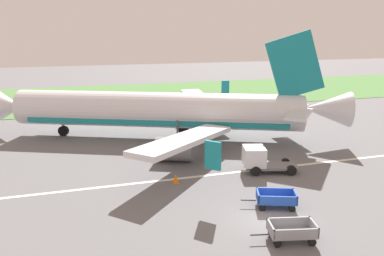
{
  "coord_description": "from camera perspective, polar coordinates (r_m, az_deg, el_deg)",
  "views": [
    {
      "loc": [
        -10.16,
        -18.45,
        11.2
      ],
      "look_at": [
        -1.17,
        12.24,
        2.8
      ],
      "focal_mm": 34.79,
      "sensor_mm": 36.0,
      "label": 1
    }
  ],
  "objects": [
    {
      "name": "baggage_cart_nearest",
      "position": [
        21.76,
        15.04,
        -14.99
      ],
      "size": [
        3.63,
        1.9,
        1.07
      ],
      "color": "gray",
      "rests_on": "ground"
    },
    {
      "name": "apron_stripe",
      "position": [
        30.29,
        4.53,
        -7.02
      ],
      "size": [
        120.0,
        0.36,
        0.01
      ],
      "primitive_type": "cube",
      "color": "silver",
      "rests_on": "ground"
    },
    {
      "name": "ground_plane",
      "position": [
        23.85,
        11.36,
        -13.6
      ],
      "size": [
        220.0,
        220.0,
        0.0
      ],
      "primitive_type": "plane",
      "color": "slate"
    },
    {
      "name": "grass_strip",
      "position": [
        67.42,
        -7.46,
        5.05
      ],
      "size": [
        220.0,
        28.0,
        0.06
      ],
      "primitive_type": "cube",
      "color": "#518442",
      "rests_on": "ground"
    },
    {
      "name": "airplane",
      "position": [
        38.99,
        -3.91,
        2.62
      ],
      "size": [
        35.95,
        29.38,
        11.34
      ],
      "color": "silver",
      "rests_on": "ground"
    },
    {
      "name": "service_truck_beside_carts",
      "position": [
        30.79,
        10.36,
        -4.68
      ],
      "size": [
        4.71,
        2.94,
        2.1
      ],
      "color": "slate",
      "rests_on": "ground"
    },
    {
      "name": "traffic_cone_near_plane",
      "position": [
        28.4,
        -2.51,
        -7.77
      ],
      "size": [
        0.52,
        0.52,
        0.68
      ],
      "primitive_type": "cone",
      "color": "orange",
      "rests_on": "ground"
    },
    {
      "name": "baggage_cart_second_in_row",
      "position": [
        25.21,
        12.75,
        -10.53
      ],
      "size": [
        3.59,
        2.16,
        1.07
      ],
      "color": "#234CB2",
      "rests_on": "ground"
    }
  ]
}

